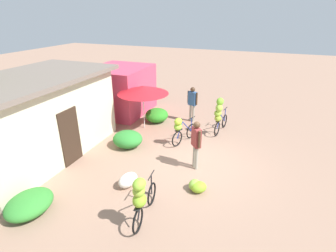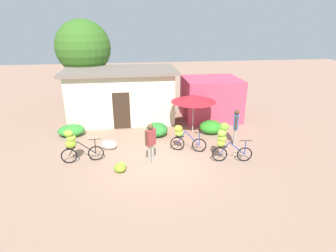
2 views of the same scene
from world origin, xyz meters
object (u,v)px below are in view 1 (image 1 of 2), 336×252
object	(u,v)px
shop_pink	(120,90)
bicycle_center_loaded	(219,114)
building_low	(34,117)
produce_sack	(128,180)
bicycle_near_pile	(181,128)
person_bystander	(192,101)
person_vendor	(196,140)
bicycle_leftmost	(141,197)
market_umbrella	(143,90)
banana_pile_on_ground	(197,186)

from	to	relation	value
shop_pink	bicycle_center_loaded	bearing A→B (deg)	-100.32
building_low	produce_sack	size ratio (longest dim) A/B	9.00
bicycle_near_pile	person_bystander	distance (m)	2.59
person_vendor	bicycle_leftmost	bearing A→B (deg)	170.14
shop_pink	produce_sack	world-z (taller)	shop_pink
market_umbrella	produce_sack	distance (m)	4.77
banana_pile_on_ground	produce_sack	world-z (taller)	produce_sack
bicycle_leftmost	bicycle_near_pile	xyz separation A→B (m)	(4.57, 0.52, -0.16)
bicycle_center_loaded	person_bystander	size ratio (longest dim) A/B	0.98
produce_sack	banana_pile_on_ground	bearing A→B (deg)	-75.05
produce_sack	building_low	bearing A→B (deg)	82.14
banana_pile_on_ground	person_bystander	world-z (taller)	person_bystander
banana_pile_on_ground	produce_sack	xyz separation A→B (m)	(-0.55, 2.07, 0.06)
market_umbrella	bicycle_center_loaded	bearing A→B (deg)	-80.42
market_umbrella	bicycle_center_loaded	size ratio (longest dim) A/B	1.34
shop_pink	person_bystander	size ratio (longest dim) A/B	1.85
shop_pink	bicycle_near_pile	size ratio (longest dim) A/B	2.05
shop_pink	market_umbrella	distance (m)	2.73
shop_pink	market_umbrella	xyz separation A→B (m)	(-1.57, -2.15, 0.64)
banana_pile_on_ground	produce_sack	size ratio (longest dim) A/B	0.99
building_low	market_umbrella	bearing A→B (deg)	-35.43
shop_pink	market_umbrella	bearing A→B (deg)	-126.14
building_low	person_bystander	bearing A→B (deg)	-40.07
building_low	person_vendor	world-z (taller)	building_low
building_low	produce_sack	xyz separation A→B (m)	(-0.57, -4.10, -1.29)
banana_pile_on_ground	person_vendor	world-z (taller)	person_vendor
shop_pink	banana_pile_on_ground	distance (m)	7.82
building_low	bicycle_near_pile	distance (m)	5.50
shop_pink	person_bystander	distance (m)	3.97
building_low	person_bystander	size ratio (longest dim) A/B	3.63
shop_pink	bicycle_near_pile	bearing A→B (deg)	-120.52
building_low	bicycle_center_loaded	distance (m)	7.33
bicycle_near_pile	produce_sack	bearing A→B (deg)	169.55
market_umbrella	person_bystander	size ratio (longest dim) A/B	1.32
bicycle_center_loaded	banana_pile_on_ground	xyz separation A→B (m)	(-4.24, -0.21, -0.81)
bicycle_leftmost	bicycle_near_pile	size ratio (longest dim) A/B	1.10
person_bystander	produce_sack	bearing A→B (deg)	176.76
building_low	bicycle_leftmost	size ratio (longest dim) A/B	3.67
bicycle_near_pile	bicycle_center_loaded	bearing A→B (deg)	-39.66
market_umbrella	bicycle_near_pile	distance (m)	2.57
market_umbrella	person_vendor	size ratio (longest dim) A/B	1.31
bicycle_leftmost	shop_pink	bearing A→B (deg)	33.96
bicycle_leftmost	banana_pile_on_ground	world-z (taller)	bicycle_leftmost
building_low	produce_sack	world-z (taller)	building_low
shop_pink	banana_pile_on_ground	bearing A→B (deg)	-132.58
person_bystander	person_vendor	bearing A→B (deg)	-161.88
market_umbrella	person_bystander	xyz separation A→B (m)	(1.61, -1.83, -0.78)
building_low	person_vendor	xyz separation A→B (m)	(1.22, -5.76, -0.43)
building_low	shop_pink	xyz separation A→B (m)	(5.23, -0.46, -0.31)
bicycle_center_loaded	banana_pile_on_ground	distance (m)	4.33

